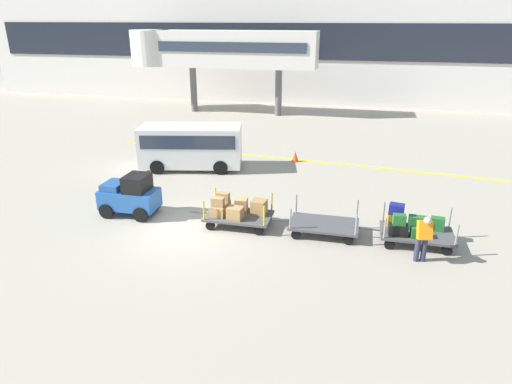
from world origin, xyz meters
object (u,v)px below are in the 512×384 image
Objects in this scene: baggage_cart_lead at (237,210)px; baggage_handler at (423,236)px; baggage_cart_tail at (412,227)px; safety_cone_near at (295,156)px; baggage_cart_middle at (324,225)px; baggage_tug at (130,196)px; shuttle_van at (191,144)px.

baggage_handler reaches higher than baggage_cart_lead.
baggage_cart_lead is 1.00× the size of baggage_cart_tail.
baggage_cart_lead reaches higher than safety_cone_near.
baggage_tug is at bearing -179.71° from baggage_cart_middle.
baggage_cart_lead is 0.59× the size of shuttle_van.
safety_cone_near is at bearing 58.17° from baggage_tug.
baggage_tug reaches higher than baggage_cart_middle.
baggage_handler is (3.03, -1.21, 0.52)m from baggage_cart_middle.
baggage_cart_tail is (2.83, 0.05, 0.20)m from baggage_cart_middle.
baggage_handler is 2.84× the size of safety_cone_near.
baggage_cart_middle is 8.23m from safety_cone_near.
shuttle_van is 9.26× the size of safety_cone_near.
shuttle_van reaches higher than baggage_handler.
baggage_cart_tail is (9.99, 0.09, -0.21)m from baggage_tug.
baggage_cart_middle is at bearing -0.51° from baggage_cart_lead.
shuttle_van is at bearing 145.48° from baggage_handler.
baggage_cart_tail is at bearing -29.80° from shuttle_van.
baggage_cart_middle is 9.00m from shuttle_van.
baggage_handler is 0.31× the size of shuttle_van.
safety_cone_near is (4.94, 7.97, -0.48)m from baggage_tug.
shuttle_van is (0.21, 5.69, 0.48)m from baggage_tug.
baggage_tug is at bearing -179.49° from baggage_cart_tail.
baggage_tug is 0.70× the size of baggage_cart_middle.
baggage_cart_middle is 3.30m from baggage_handler.
baggage_handler reaches higher than baggage_cart_tail.
baggage_cart_tail is 1.32m from baggage_handler.
baggage_cart_lead is at bearing -55.38° from shuttle_van.
baggage_cart_tail is (5.90, 0.03, -0.00)m from baggage_cart_lead.
baggage_tug is 9.99m from baggage_cart_tail.
baggage_cart_middle is at bearing -178.94° from baggage_cart_tail.
baggage_cart_middle is 1.00× the size of baggage_cart_tail.
baggage_cart_middle is 5.46× the size of safety_cone_near.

